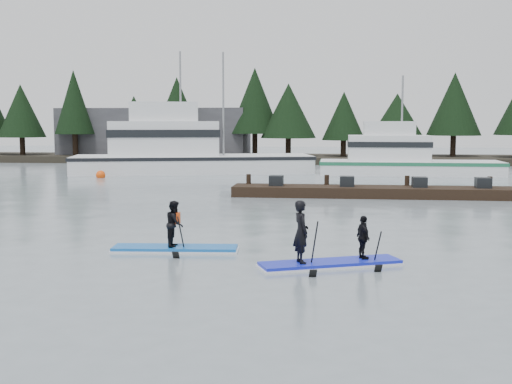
# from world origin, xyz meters

# --- Properties ---
(ground) EXTENTS (160.00, 160.00, 0.00)m
(ground) POSITION_xyz_m (0.00, 0.00, 0.00)
(ground) COLOR slate
(ground) RESTS_ON ground
(far_shore) EXTENTS (70.00, 8.00, 0.60)m
(far_shore) POSITION_xyz_m (0.00, 42.00, 0.30)
(far_shore) COLOR #2D281E
(far_shore) RESTS_ON ground
(treeline) EXTENTS (60.00, 4.00, 8.00)m
(treeline) POSITION_xyz_m (0.00, 42.00, 0.00)
(treeline) COLOR black
(treeline) RESTS_ON ground
(waterfront_building) EXTENTS (18.00, 6.00, 5.00)m
(waterfront_building) POSITION_xyz_m (-14.00, 44.00, 2.50)
(waterfront_building) COLOR #4C4C51
(waterfront_building) RESTS_ON ground
(fishing_boat_large) EXTENTS (17.79, 8.53, 9.74)m
(fishing_boat_large) POSITION_xyz_m (-7.61, 28.58, 0.74)
(fishing_boat_large) COLOR white
(fishing_boat_large) RESTS_ON ground
(fishing_boat_medium) EXTENTS (12.48, 3.72, 7.68)m
(fishing_boat_medium) POSITION_xyz_m (8.05, 28.49, 0.53)
(fishing_boat_medium) COLOR white
(fishing_boat_medium) RESTS_ON ground
(floating_dock) EXTENTS (15.28, 2.17, 0.51)m
(floating_dock) POSITION_xyz_m (5.60, 14.46, 0.25)
(floating_dock) COLOR black
(floating_dock) RESTS_ON ground
(buoy_a) EXTENTS (0.62, 0.62, 0.62)m
(buoy_a) POSITION_xyz_m (-12.28, 23.67, 0.00)
(buoy_a) COLOR #F24C0C
(buoy_a) RESTS_ON ground
(buoy_c) EXTENTS (0.63, 0.63, 0.63)m
(buoy_c) POSITION_xyz_m (13.57, 27.94, 0.00)
(buoy_c) COLOR #F24C0C
(buoy_c) RESTS_ON ground
(paddleboard_solo) EXTENTS (3.58, 1.20, 1.87)m
(paddleboard_solo) POSITION_xyz_m (-1.71, 0.35, 0.45)
(paddleboard_solo) COLOR blue
(paddleboard_solo) RESTS_ON ground
(paddleboard_duo) EXTENTS (3.71, 2.14, 2.21)m
(paddleboard_duo) POSITION_xyz_m (2.60, -1.15, 0.51)
(paddleboard_duo) COLOR #1421C4
(paddleboard_duo) RESTS_ON ground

